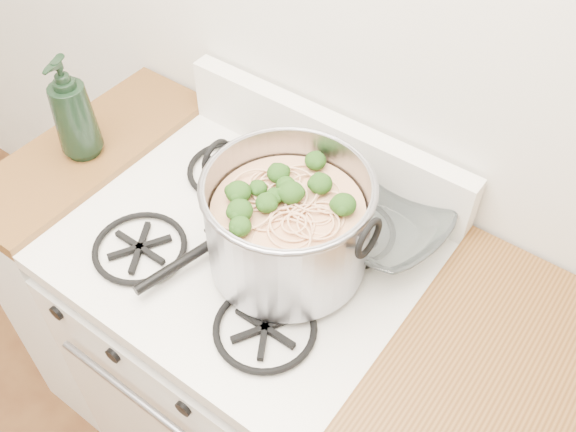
{
  "coord_description": "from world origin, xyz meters",
  "views": [
    {
      "loc": [
        0.61,
        0.6,
        1.97
      ],
      "look_at": [
        0.11,
        1.27,
        1.05
      ],
      "focal_mm": 40.0,
      "sensor_mm": 36.0,
      "label": 1
    }
  ],
  "objects_px": {
    "stock_pot": "(288,225)",
    "spatula": "(237,227)",
    "glass_bowl": "(382,231)",
    "bottle": "(72,108)",
    "gas_range": "(253,354)"
  },
  "relations": [
    {
      "from": "gas_range",
      "to": "glass_bowl",
      "type": "distance_m",
      "value": 0.58
    },
    {
      "from": "stock_pot",
      "to": "spatula",
      "type": "relative_size",
      "value": 1.18
    },
    {
      "from": "stock_pot",
      "to": "bottle",
      "type": "xyz_separation_m",
      "value": [
        -0.6,
        -0.02,
        0.03
      ]
    },
    {
      "from": "stock_pot",
      "to": "bottle",
      "type": "bearing_deg",
      "value": -177.77
    },
    {
      "from": "bottle",
      "to": "gas_range",
      "type": "bearing_deg",
      "value": -18.52
    },
    {
      "from": "spatula",
      "to": "bottle",
      "type": "height_order",
      "value": "bottle"
    },
    {
      "from": "stock_pot",
      "to": "spatula",
      "type": "distance_m",
      "value": 0.16
    },
    {
      "from": "glass_bowl",
      "to": "bottle",
      "type": "height_order",
      "value": "bottle"
    },
    {
      "from": "spatula",
      "to": "bottle",
      "type": "xyz_separation_m",
      "value": [
        -0.47,
        -0.02,
        0.12
      ]
    },
    {
      "from": "gas_range",
      "to": "stock_pot",
      "type": "relative_size",
      "value": 2.52
    },
    {
      "from": "glass_bowl",
      "to": "gas_range",
      "type": "bearing_deg",
      "value": -141.93
    },
    {
      "from": "gas_range",
      "to": "spatula",
      "type": "height_order",
      "value": "spatula"
    },
    {
      "from": "stock_pot",
      "to": "glass_bowl",
      "type": "bearing_deg",
      "value": 53.82
    },
    {
      "from": "stock_pot",
      "to": "spatula",
      "type": "xyz_separation_m",
      "value": [
        -0.13,
        -0.01,
        -0.09
      ]
    },
    {
      "from": "spatula",
      "to": "glass_bowl",
      "type": "bearing_deg",
      "value": 46.64
    }
  ]
}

